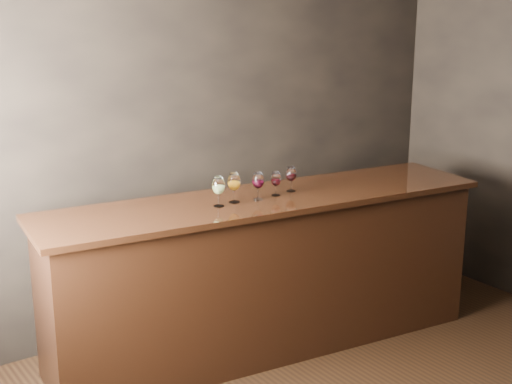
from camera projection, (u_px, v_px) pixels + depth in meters
room_shell at (357, 147)px, 3.81m from camera, size 5.02×4.52×2.81m
bar_counter at (266, 276)px, 5.33m from camera, size 3.33×1.12×1.14m
bar_top at (266, 200)px, 5.18m from camera, size 3.45×1.21×0.04m
back_bar_shelf at (236, 265)px, 5.95m from camera, size 2.35×0.40×0.85m
glass_white at (219, 186)px, 4.90m from camera, size 0.09×0.09×0.21m
glass_amber at (234, 182)px, 5.00m from camera, size 0.09×0.09×0.21m
glass_red_a at (258, 181)px, 5.07m from camera, size 0.09×0.09×0.20m
glass_red_b at (276, 180)px, 5.18m from camera, size 0.08×0.08×0.18m
glass_red_c at (291, 175)px, 5.29m from camera, size 0.08×0.08×0.19m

